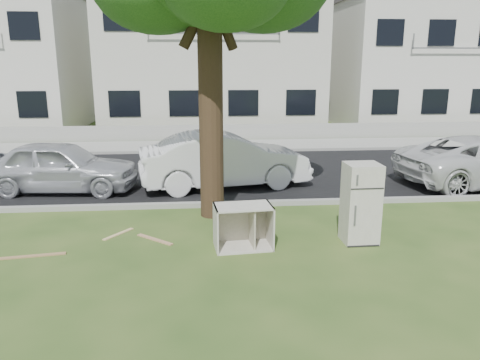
{
  "coord_description": "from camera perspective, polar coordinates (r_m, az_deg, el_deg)",
  "views": [
    {
      "loc": [
        -0.62,
        -8.63,
        3.5
      ],
      "look_at": [
        0.15,
        0.6,
        1.14
      ],
      "focal_mm": 35.0,
      "sensor_mm": 36.0,
      "label": 1
    }
  ],
  "objects": [
    {
      "name": "car_left",
      "position": [
        13.73,
        -21.08,
        1.58
      ],
      "size": [
        4.29,
        2.05,
        1.41
      ],
      "primitive_type": "imported",
      "rotation": [
        0.0,
        0.0,
        1.48
      ],
      "color": "#B8BAC0",
      "rests_on": "ground"
    },
    {
      "name": "plank_a",
      "position": [
        9.54,
        -23.94,
        -8.46
      ],
      "size": [
        1.16,
        0.26,
        0.02
      ],
      "primitive_type": "cube",
      "rotation": [
        0.0,
        0.0,
        0.14
      ],
      "color": "#9E774C",
      "rests_on": "ground"
    },
    {
      "name": "townhouse_center",
      "position": [
        26.14,
        -3.52,
        14.74
      ],
      "size": [
        11.22,
        8.16,
        7.44
      ],
      "color": "beige",
      "rests_on": "ground"
    },
    {
      "name": "road",
      "position": [
        15.06,
        -2.27,
        0.85
      ],
      "size": [
        120.0,
        7.0,
        0.01
      ],
      "primitive_type": "cube",
      "color": "black",
      "rests_on": "ground"
    },
    {
      "name": "kerb_far",
      "position": [
        18.53,
        -2.76,
        3.37
      ],
      "size": [
        120.0,
        0.18,
        0.12
      ],
      "primitive_type": "cube",
      "color": "gray",
      "rests_on": "ground"
    },
    {
      "name": "low_wall",
      "position": [
        21.48,
        -3.07,
        5.82
      ],
      "size": [
        120.0,
        0.15,
        0.7
      ],
      "primitive_type": "cube",
      "color": "gray",
      "rests_on": "ground"
    },
    {
      "name": "kerb_near",
      "position": [
        11.64,
        -1.49,
        -3.22
      ],
      "size": [
        120.0,
        0.18,
        0.12
      ],
      "primitive_type": "cube",
      "color": "gray",
      "rests_on": "ground"
    },
    {
      "name": "ground",
      "position": [
        9.34,
        -0.61,
        -7.73
      ],
      "size": [
        120.0,
        120.0,
        0.0
      ],
      "primitive_type": "plane",
      "color": "#2D4A1A"
    },
    {
      "name": "fridge",
      "position": [
        9.49,
        14.5,
        -2.76
      ],
      "size": [
        0.67,
        0.62,
        1.59
      ],
      "primitive_type": "cube",
      "rotation": [
        0.0,
        0.0,
        0.02
      ],
      "color": "silver",
      "rests_on": "ground"
    },
    {
      "name": "townhouse_right",
      "position": [
        29.02,
        21.61,
        13.16
      ],
      "size": [
        10.2,
        8.16,
        6.84
      ],
      "color": "silver",
      "rests_on": "ground"
    },
    {
      "name": "car_center",
      "position": [
        13.27,
        -1.9,
        2.46
      ],
      "size": [
        4.98,
        2.49,
        1.57
      ],
      "primitive_type": "imported",
      "rotation": [
        0.0,
        0.0,
        1.75
      ],
      "color": "silver",
      "rests_on": "ground"
    },
    {
      "name": "cabinet",
      "position": [
        9.0,
        0.38,
        -5.69
      ],
      "size": [
        1.15,
        0.77,
        0.85
      ],
      "primitive_type": "cube",
      "rotation": [
        0.0,
        0.0,
        0.09
      ],
      "color": "silver",
      "rests_on": "ground"
    },
    {
      "name": "plank_c",
      "position": [
        10.11,
        -14.59,
        -6.39
      ],
      "size": [
        0.55,
        0.7,
        0.02
      ],
      "primitive_type": "cube",
      "rotation": [
        0.0,
        0.0,
        0.93
      ],
      "color": "tan",
      "rests_on": "ground"
    },
    {
      "name": "sidewalk",
      "position": [
        19.95,
        -2.91,
        4.17
      ],
      "size": [
        120.0,
        2.8,
        0.01
      ],
      "primitive_type": "cube",
      "color": "gray",
      "rests_on": "ground"
    },
    {
      "name": "plank_b",
      "position": [
        9.65,
        -10.34,
        -7.14
      ],
      "size": [
        0.78,
        0.69,
        0.02
      ],
      "primitive_type": "cube",
      "rotation": [
        0.0,
        0.0,
        -0.71
      ],
      "color": "tan",
      "rests_on": "ground"
    }
  ]
}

